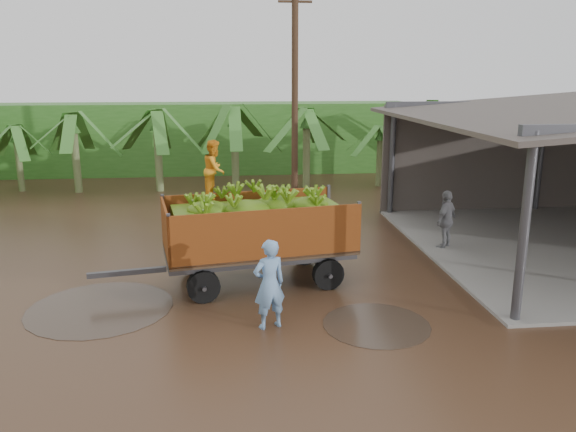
# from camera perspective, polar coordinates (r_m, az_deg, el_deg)

# --- Properties ---
(ground) EXTENTS (100.00, 100.00, 0.00)m
(ground) POSITION_cam_1_polar(r_m,az_deg,el_deg) (14.90, -3.47, -5.62)
(ground) COLOR black
(ground) RESTS_ON ground
(hedge_north) EXTENTS (22.00, 3.00, 3.60)m
(hedge_north) POSITION_cam_1_polar(r_m,az_deg,el_deg) (30.22, -8.78, 7.87)
(hedge_north) COLOR #2D661E
(hedge_north) RESTS_ON ground
(banana_trailer) EXTENTS (6.40, 2.93, 3.53)m
(banana_trailer) POSITION_cam_1_polar(r_m,az_deg,el_deg) (13.77, -3.14, -1.31)
(banana_trailer) COLOR #9F4B16
(banana_trailer) RESTS_ON ground
(man_blue) EXTENTS (0.80, 0.66, 1.88)m
(man_blue) POSITION_cam_1_polar(r_m,az_deg,el_deg) (11.39, -1.92, -6.93)
(man_blue) COLOR #6E99C9
(man_blue) RESTS_ON ground
(man_grey) EXTENTS (1.06, 1.03, 1.78)m
(man_grey) POSITION_cam_1_polar(r_m,az_deg,el_deg) (17.12, 15.77, -0.40)
(man_grey) COLOR gray
(man_grey) RESTS_ON ground
(utility_pole) EXTENTS (1.20, 0.24, 8.13)m
(utility_pole) POSITION_cam_1_polar(r_m,az_deg,el_deg) (20.89, 0.70, 11.66)
(utility_pole) COLOR #47301E
(utility_pole) RESTS_ON ground
(banana_plants) EXTENTS (24.37, 20.02, 4.09)m
(banana_plants) POSITION_cam_1_polar(r_m,az_deg,el_deg) (21.71, -17.60, 4.91)
(banana_plants) COLOR #2D661E
(banana_plants) RESTS_ON ground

